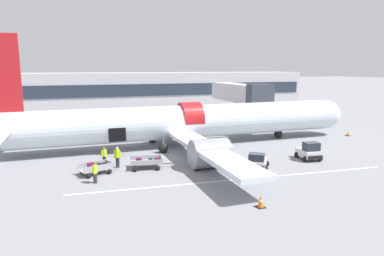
{
  "coord_description": "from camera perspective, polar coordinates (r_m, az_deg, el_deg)",
  "views": [
    {
      "loc": [
        -9.96,
        -32.72,
        8.7
      ],
      "look_at": [
        2.11,
        1.63,
        2.25
      ],
      "focal_mm": 32.0,
      "sensor_mm": 36.0,
      "label": 1
    }
  ],
  "objects": [
    {
      "name": "baggage_cart_queued",
      "position": [
        30.32,
        -7.44,
        -5.73
      ],
      "size": [
        3.75,
        2.4,
        1.0
      ],
      "color": "#999BA0",
      "rests_on": "ground_plane"
    },
    {
      "name": "terminal_strip",
      "position": [
        75.42,
        -11.8,
        6.11
      ],
      "size": [
        82.96,
        11.32,
        7.62
      ],
      "color": "#B2B2B7",
      "rests_on": "ground_plane"
    },
    {
      "name": "airplane",
      "position": [
        38.4,
        -1.15,
        0.93
      ],
      "size": [
        41.7,
        35.93,
        11.82
      ],
      "color": "silver",
      "rests_on": "ground_plane"
    },
    {
      "name": "baggage_tug_mid",
      "position": [
        30.47,
        10.76,
        -5.56
      ],
      "size": [
        2.66,
        2.77,
        1.41
      ],
      "color": "silver",
      "rests_on": "ground_plane"
    },
    {
      "name": "ground_plane",
      "position": [
        35.29,
        -2.37,
        -4.24
      ],
      "size": [
        500.0,
        500.0,
        0.0
      ],
      "primitive_type": "plane",
      "color": "gray"
    },
    {
      "name": "safety_cone_wingtip",
      "position": [
        31.04,
        5.08,
        -5.65
      ],
      "size": [
        0.51,
        0.51,
        0.69
      ],
      "color": "black",
      "rests_on": "ground_plane"
    },
    {
      "name": "jet_bridge_stub",
      "position": [
        49.46,
        8.17,
        5.72
      ],
      "size": [
        3.27,
        13.84,
        6.62
      ],
      "color": "#4C4C51",
      "rests_on": "ground_plane"
    },
    {
      "name": "apron_marking_line",
      "position": [
        27.52,
        7.96,
        -8.48
      ],
      "size": [
        26.2,
        2.15,
        0.01
      ],
      "color": "silver",
      "rests_on": "ground_plane"
    },
    {
      "name": "ground_crew_loader_a",
      "position": [
        30.88,
        -12.33,
        -4.69
      ],
      "size": [
        0.64,
        0.54,
        1.85
      ],
      "color": "#1E2338",
      "rests_on": "ground_plane"
    },
    {
      "name": "safety_cone_nose",
      "position": [
        48.63,
        24.58,
        -0.86
      ],
      "size": [
        0.61,
        0.61,
        0.59
      ],
      "color": "black",
      "rests_on": "ground_plane"
    },
    {
      "name": "ground_crew_driver",
      "position": [
        31.92,
        -14.43,
        -4.48
      ],
      "size": [
        0.56,
        0.51,
        1.66
      ],
      "color": "#1E2338",
      "rests_on": "ground_plane"
    },
    {
      "name": "ground_crew_loader_b",
      "position": [
        27.21,
        -15.88,
        -7.06
      ],
      "size": [
        0.45,
        0.58,
        1.66
      ],
      "color": "#2D2D33",
      "rests_on": "ground_plane"
    },
    {
      "name": "safety_cone_engine_left",
      "position": [
        22.44,
        11.38,
        -11.93
      ],
      "size": [
        0.56,
        0.56,
        0.8
      ],
      "color": "black",
      "rests_on": "ground_plane"
    },
    {
      "name": "baggage_cart_loading",
      "position": [
        29.56,
        -15.61,
        -6.48
      ],
      "size": [
        3.5,
        2.29,
        1.07
      ],
      "color": "#999BA0",
      "rests_on": "ground_plane"
    },
    {
      "name": "baggage_tug_lead",
      "position": [
        34.63,
        18.96,
        -3.81
      ],
      "size": [
        2.26,
        2.59,
        1.75
      ],
      "color": "silver",
      "rests_on": "ground_plane"
    }
  ]
}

